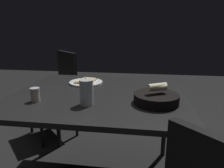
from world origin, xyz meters
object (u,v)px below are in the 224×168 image
bread_basket (156,98)px  pepper_shaker (35,95)px  dining_table (99,101)px  pizza_plate (86,82)px  beer_glass (87,94)px  chair_far (58,88)px

bread_basket → pepper_shaker: bearing=95.3°
dining_table → pizza_plate: size_ratio=4.34×
beer_glass → dining_table: bearing=-5.9°
dining_table → beer_glass: beer_glass is taller
pizza_plate → dining_table: bearing=-145.5°
beer_glass → pepper_shaker: size_ratio=1.76×
pizza_plate → beer_glass: size_ratio=1.79×
pizza_plate → chair_far: 0.71m
bread_basket → beer_glass: size_ratio=1.77×
pepper_shaker → chair_far: (0.95, 0.27, -0.24)m
bread_basket → chair_far: bearing=48.0°
pizza_plate → bread_basket: size_ratio=1.01×
bread_basket → pepper_shaker: bread_basket is taller
bread_basket → pepper_shaker: 0.72m
beer_glass → pepper_shaker: (0.01, 0.32, -0.03)m
pepper_shaker → chair_far: chair_far is taller
dining_table → chair_far: 0.96m
pizza_plate → pepper_shaker: (-0.45, 0.19, 0.03)m
pizza_plate → chair_far: (0.50, 0.46, -0.22)m
chair_far → pepper_shaker: bearing=-164.3°
pizza_plate → chair_far: size_ratio=0.29×
dining_table → bread_basket: (-0.16, -0.37, 0.09)m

